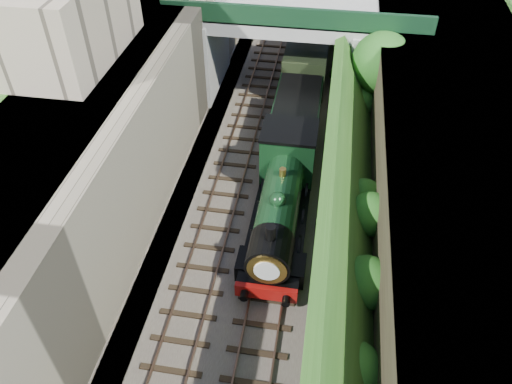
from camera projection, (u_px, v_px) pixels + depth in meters
name	position (u px, v px, depth m)	size (l,w,h in m)	color
trackbed	(280.00, 122.00, 32.57)	(10.00, 90.00, 0.20)	#473F38
retaining_wall	(194.00, 69.00, 30.96)	(1.00, 90.00, 7.00)	#756B56
street_plateau_left	(140.00, 64.00, 31.38)	(6.00, 90.00, 7.00)	#262628
street_plateau_right	(441.00, 94.00, 29.40)	(8.00, 90.00, 6.25)	#262628
embankment_slope	(364.00, 100.00, 29.44)	(4.69, 90.00, 6.55)	#1E4714
track_left	(250.00, 118.00, 32.71)	(2.50, 90.00, 0.20)	black
track_right	(298.00, 122.00, 32.32)	(2.50, 90.00, 0.20)	black
road_bridge	(304.00, 39.00, 32.74)	(16.00, 6.40, 7.25)	gray
building_near	(69.00, 16.00, 23.36)	(4.00, 8.00, 4.00)	gray
tree	(383.00, 64.00, 28.99)	(3.60, 3.80, 6.60)	black
locomotive	(281.00, 199.00, 24.40)	(3.10, 10.22, 3.83)	black
tender	(296.00, 121.00, 29.99)	(2.70, 6.00, 3.05)	black
coach_front	(313.00, 27.00, 38.96)	(2.90, 18.00, 3.70)	black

